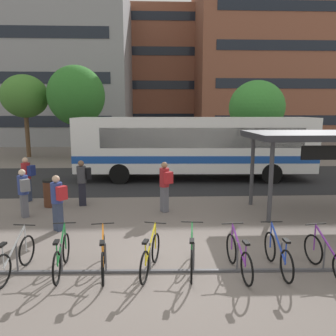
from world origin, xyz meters
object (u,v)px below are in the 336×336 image
object	(u,v)px
commuter_grey_pack_0	(24,190)
commuter_red_pack_4	(58,199)
parked_bicycle_purple_6	(239,257)
trash_bin	(51,193)
city_bus	(193,145)
parked_bicycle_green_2	(62,256)
commuter_red_pack_2	(165,183)
parked_bicycle_silver_1	(15,259)
street_tree_2	(25,97)
parked_bicycle_purple_8	(328,257)
street_tree_1	(76,96)
commuter_navy_pack_3	(27,176)
transit_shelter	(331,138)
parked_bicycle_green_5	(192,255)
parked_bicycle_blue_7	(278,255)
parked_bicycle_yellow_4	(150,256)
commuter_black_pack_1	(83,180)
street_tree_0	(257,108)

from	to	relation	value
commuter_grey_pack_0	commuter_red_pack_4	size ratio (longest dim) A/B	0.97
parked_bicycle_purple_6	trash_bin	xyz separation A→B (m)	(-5.74, 5.42, 0.13)
city_bus	parked_bicycle_green_2	size ratio (longest dim) A/B	7.03
city_bus	commuter_red_pack_2	xyz separation A→B (m)	(-1.63, -5.65, -0.74)
parked_bicycle_silver_1	commuter_grey_pack_0	size ratio (longest dim) A/B	1.04
commuter_red_pack_2	street_tree_2	xyz separation A→B (m)	(-10.07, 14.45, 3.53)
parked_bicycle_purple_8	street_tree_2	bearing A→B (deg)	26.58
commuter_red_pack_4	street_tree_1	bearing A→B (deg)	-39.03
parked_bicycle_purple_6	commuter_navy_pack_3	world-z (taller)	commuter_navy_pack_3
commuter_grey_pack_0	street_tree_1	xyz separation A→B (m)	(-1.32, 14.07, 3.66)
transit_shelter	parked_bicycle_purple_6	bearing A→B (deg)	-134.39
trash_bin	street_tree_2	world-z (taller)	street_tree_2
parked_bicycle_purple_6	transit_shelter	xyz separation A→B (m)	(4.21, 4.28, 2.24)
commuter_red_pack_4	commuter_grey_pack_0	bearing A→B (deg)	-0.67
parked_bicycle_silver_1	parked_bicycle_green_5	xyz separation A→B (m)	(3.87, 0.04, 0.00)
parked_bicycle_silver_1	parked_bicycle_blue_7	size ratio (longest dim) A/B	1.00
parked_bicycle_yellow_4	street_tree_2	distance (m)	21.57
commuter_red_pack_2	trash_bin	world-z (taller)	commuter_red_pack_2
parked_bicycle_yellow_4	parked_bicycle_blue_7	size ratio (longest dim) A/B	0.98
parked_bicycle_purple_8	transit_shelter	world-z (taller)	transit_shelter
city_bus	commuter_red_pack_4	bearing A→B (deg)	58.68
trash_bin	commuter_navy_pack_3	bearing A→B (deg)	146.12
trash_bin	parked_bicycle_blue_7	bearing A→B (deg)	-38.83
commuter_black_pack_1	city_bus	bearing A→B (deg)	-150.72
parked_bicycle_blue_7	street_tree_1	xyz separation A→B (m)	(-8.44, 18.13, 4.22)
parked_bicycle_green_5	commuter_red_pack_2	world-z (taller)	commuter_red_pack_2
parked_bicycle_blue_7	parked_bicycle_green_2	bearing A→B (deg)	88.38
commuter_black_pack_1	trash_bin	world-z (taller)	commuter_black_pack_1
parked_bicycle_green_2	commuter_black_pack_1	world-z (taller)	commuter_black_pack_1
commuter_red_pack_4	parked_bicycle_yellow_4	bearing A→B (deg)	176.35
parked_bicycle_purple_8	transit_shelter	size ratio (longest dim) A/B	0.31
parked_bicycle_yellow_4	parked_bicycle_green_5	bearing A→B (deg)	-75.97
trash_bin	parked_bicycle_yellow_4	bearing A→B (deg)	-54.37
trash_bin	street_tree_1	distance (m)	13.54
parked_bicycle_green_2	commuter_red_pack_4	distance (m)	2.80
parked_bicycle_silver_1	parked_bicycle_purple_8	size ratio (longest dim) A/B	1.00
parked_bicycle_green_5	city_bus	bearing A→B (deg)	0.06
commuter_black_pack_1	commuter_red_pack_2	bearing A→B (deg)	146.96
street_tree_0	street_tree_1	world-z (taller)	street_tree_1
transit_shelter	commuter_grey_pack_0	size ratio (longest dim) A/B	3.37
commuter_black_pack_1	street_tree_0	world-z (taller)	street_tree_0
parked_bicycle_silver_1	parked_bicycle_yellow_4	size ratio (longest dim) A/B	1.02
parked_bicycle_silver_1	commuter_grey_pack_0	xyz separation A→B (m)	(-1.32, 4.03, 0.56)
commuter_red_pack_4	street_tree_2	size ratio (longest dim) A/B	0.27
parked_bicycle_blue_7	commuter_navy_pack_3	distance (m)	9.89
parked_bicycle_yellow_4	commuter_red_pack_4	xyz separation A→B (m)	(-2.76, 2.69, 0.59)
parked_bicycle_silver_1	commuter_navy_pack_3	distance (m)	6.41
parked_bicycle_silver_1	parked_bicycle_green_5	bearing A→B (deg)	-82.11
parked_bicycle_green_5	parked_bicycle_purple_6	bearing A→B (deg)	-91.21
parked_bicycle_yellow_4	street_tree_1	xyz separation A→B (m)	(-5.59, 18.07, 4.22)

